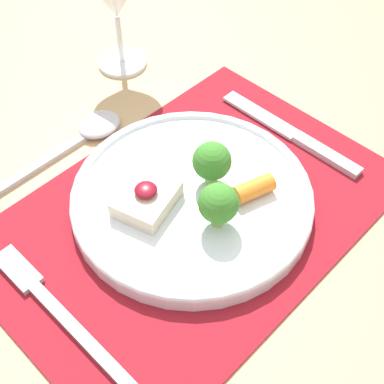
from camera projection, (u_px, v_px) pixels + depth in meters
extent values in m
cube|color=tan|center=(192.00, 222.00, 0.61)|extent=(1.48, 1.30, 0.03)
cylinder|color=tan|center=(211.00, 44.00, 1.46)|extent=(0.06, 0.06, 0.70)
cube|color=maroon|center=(192.00, 213.00, 0.60)|extent=(0.45, 0.31, 0.00)
cylinder|color=silver|center=(192.00, 199.00, 0.60)|extent=(0.27, 0.27, 0.02)
torus|color=silver|center=(192.00, 194.00, 0.59)|extent=(0.27, 0.27, 0.01)
cube|color=beige|center=(147.00, 199.00, 0.57)|extent=(0.08, 0.07, 0.02)
ellipsoid|color=maroon|center=(146.00, 190.00, 0.56)|extent=(0.02, 0.02, 0.01)
cylinder|color=#84B256|center=(216.00, 219.00, 0.56)|extent=(0.01, 0.01, 0.02)
sphere|color=#387A28|center=(217.00, 205.00, 0.54)|extent=(0.04, 0.04, 0.04)
cylinder|color=#84B256|center=(211.00, 176.00, 0.60)|extent=(0.01, 0.01, 0.02)
sphere|color=#387A28|center=(212.00, 161.00, 0.58)|extent=(0.04, 0.04, 0.04)
cylinder|color=orange|center=(254.00, 189.00, 0.58)|extent=(0.05, 0.03, 0.02)
cube|color=#B2B2B7|center=(81.00, 335.00, 0.50)|extent=(0.01, 0.15, 0.01)
cube|color=#B2B2B7|center=(18.00, 269.00, 0.54)|extent=(0.02, 0.06, 0.01)
cube|color=#B2B2B7|center=(326.00, 155.00, 0.65)|extent=(0.02, 0.09, 0.01)
cube|color=#B2B2B7|center=(261.00, 115.00, 0.69)|extent=(0.02, 0.11, 0.00)
cube|color=#B2B2B7|center=(40.00, 165.00, 0.64)|extent=(0.14, 0.01, 0.01)
ellipsoid|color=#B2B2B7|center=(99.00, 124.00, 0.68)|extent=(0.06, 0.05, 0.02)
cylinder|color=white|center=(123.00, 62.00, 0.77)|extent=(0.07, 0.07, 0.01)
cylinder|color=white|center=(120.00, 39.00, 0.74)|extent=(0.01, 0.01, 0.07)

